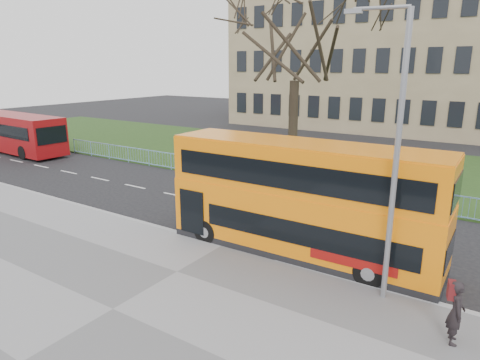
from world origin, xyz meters
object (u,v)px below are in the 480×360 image
at_px(yellow_bus, 301,197).
at_px(red_bus, 12,132).
at_px(street_lamp, 393,149).
at_px(pedestrian, 456,312).

distance_m(yellow_bus, red_bus, 27.51).
bearing_deg(red_bus, street_lamp, -9.15).
bearing_deg(pedestrian, yellow_bus, 49.40).
height_order(pedestrian, street_lamp, street_lamp).
relative_size(yellow_bus, street_lamp, 1.22).
distance_m(pedestrian, street_lamp, 4.26).
height_order(yellow_bus, pedestrian, yellow_bus).
bearing_deg(yellow_bus, pedestrian, -27.42).
xyz_separation_m(red_bus, street_lamp, (30.36, -6.38, 2.88)).
xyz_separation_m(yellow_bus, red_bus, (-27.07, 4.87, -0.59)).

